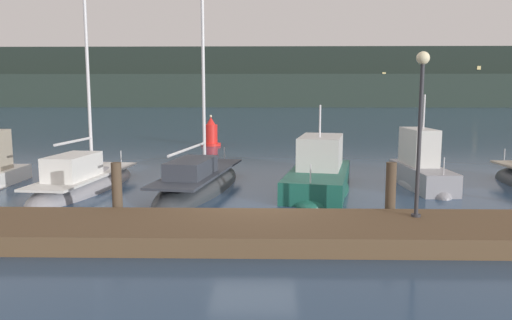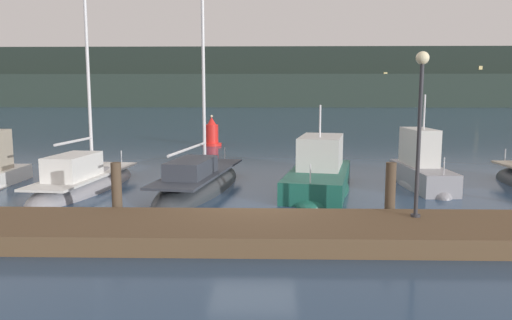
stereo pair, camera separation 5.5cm
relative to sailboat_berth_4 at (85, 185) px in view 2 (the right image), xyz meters
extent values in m
plane|color=navy|center=(6.32, -3.89, -0.16)|extent=(400.00, 400.00, 0.00)
cube|color=brown|center=(6.32, -6.14, 0.06)|extent=(45.84, 2.80, 0.45)
cylinder|color=#4C3D2D|center=(2.58, -4.49, 0.66)|extent=(0.28, 0.28, 1.64)
cylinder|color=#4C3D2D|center=(10.07, -4.49, 0.67)|extent=(0.28, 0.28, 1.67)
ellipsoid|color=gray|center=(0.01, 0.09, -0.16)|extent=(2.70, 7.49, 1.26)
cube|color=silver|center=(0.01, 0.09, 0.34)|extent=(2.27, 6.29, 0.08)
cube|color=silver|center=(-0.08, -0.78, 0.80)|extent=(1.40, 2.45, 0.83)
cylinder|color=silver|center=(0.07, 0.67, 5.38)|extent=(0.12, 0.12, 10.08)
cylinder|color=silver|center=(-0.07, -0.62, 1.66)|extent=(0.37, 2.60, 0.09)
cylinder|color=silver|center=(0.37, 3.44, 0.59)|extent=(0.04, 0.04, 0.50)
ellipsoid|color=#2D3338|center=(4.24, 0.15, -0.16)|extent=(3.27, 8.34, 1.36)
cube|color=#333842|center=(4.24, 0.15, 0.45)|extent=(2.75, 7.01, 0.08)
cube|color=#333842|center=(4.08, -0.82, 0.78)|extent=(1.60, 2.76, 0.57)
cylinder|color=silver|center=(4.34, 0.79, 5.85)|extent=(0.12, 0.12, 10.80)
cylinder|color=silver|center=(4.03, -1.12, 1.46)|extent=(0.70, 3.83, 0.09)
cylinder|color=silver|center=(4.83, 3.84, 0.70)|extent=(0.04, 0.04, 0.50)
ellipsoid|color=#195647|center=(8.59, 0.05, -0.16)|extent=(3.40, 6.71, 1.03)
cube|color=#195647|center=(8.59, 0.05, 0.21)|extent=(3.10, 6.05, 0.74)
cube|color=silver|center=(8.72, 0.68, 1.16)|extent=(2.01, 3.06, 1.18)
cube|color=black|center=(8.97, 1.94, 1.34)|extent=(1.33, 0.49, 0.53)
cylinder|color=silver|center=(8.62, 0.18, 2.33)|extent=(0.07, 0.07, 1.17)
cylinder|color=silver|center=(8.06, -2.58, 0.87)|extent=(0.04, 0.04, 0.60)
ellipsoid|color=gray|center=(12.49, 0.59, -0.16)|extent=(1.60, 4.63, 1.11)
cube|color=gray|center=(12.49, 0.59, 0.24)|extent=(1.46, 4.17, 0.79)
cube|color=silver|center=(12.47, 1.05, 1.32)|extent=(1.02, 2.06, 1.37)
cube|color=black|center=(12.41, 1.96, 1.52)|extent=(0.82, 0.31, 0.61)
cylinder|color=silver|center=(12.49, 0.68, 2.64)|extent=(0.07, 0.07, 1.28)
cylinder|color=silver|center=(12.60, -1.32, 0.93)|extent=(0.04, 0.04, 0.60)
cylinder|color=silver|center=(16.69, 3.12, 0.76)|extent=(0.04, 0.04, 0.50)
cylinder|color=red|center=(3.04, 14.61, -0.08)|extent=(1.27, 1.27, 0.16)
cylinder|color=red|center=(3.04, 14.61, 0.61)|extent=(0.84, 0.84, 1.22)
cone|color=red|center=(3.04, 14.61, 1.47)|extent=(0.59, 0.59, 0.50)
sphere|color=#F9EAB7|center=(3.04, 14.61, 1.77)|extent=(0.16, 0.16, 0.16)
cylinder|color=#2D2D33|center=(10.46, -5.56, 0.32)|extent=(0.24, 0.24, 0.06)
cylinder|color=#2D2D33|center=(10.46, -5.56, 2.21)|extent=(0.10, 0.10, 3.72)
sphere|color=#F9EAB7|center=(10.46, -5.56, 4.21)|extent=(0.32, 0.32, 0.32)
cube|color=#1E2823|center=(6.32, 103.88, 6.52)|extent=(240.00, 16.00, 13.36)
cube|color=#26332C|center=(9.47, 93.88, 3.36)|extent=(144.00, 10.00, 7.04)
cube|color=#F4DB8C|center=(-32.39, 95.83, 5.78)|extent=(0.80, 0.10, 0.80)
cube|color=#F4DB8C|center=(-4.43, 95.83, 1.87)|extent=(0.80, 0.10, 0.80)
cube|color=#F4DB8C|center=(6.52, 95.83, 4.69)|extent=(0.80, 0.10, 0.80)
cube|color=#F4DB8C|center=(32.90, 95.83, 7.03)|extent=(0.80, 0.10, 0.80)
cube|color=#F4DB8C|center=(3.04, 95.83, 1.68)|extent=(0.80, 0.10, 0.80)
cube|color=#F4DB8C|center=(-45.03, 95.83, 6.42)|extent=(0.80, 0.10, 0.80)
cube|color=#F4DB8C|center=(-51.58, 95.83, 6.70)|extent=(0.80, 0.10, 0.80)
cube|color=#F4DB8C|center=(15.82, 95.83, 1.61)|extent=(0.80, 0.10, 0.80)
cube|color=#F4DB8C|center=(53.87, 95.83, 8.41)|extent=(0.80, 0.10, 0.80)
cube|color=#F4DB8C|center=(-19.21, 95.83, 5.72)|extent=(0.80, 0.10, 0.80)
cube|color=#F4DB8C|center=(-33.48, 95.83, 1.25)|extent=(0.80, 0.10, 0.80)
camera|label=1|loc=(6.70, -17.86, 3.43)|focal=35.00mm
camera|label=2|loc=(6.75, -17.86, 3.43)|focal=35.00mm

